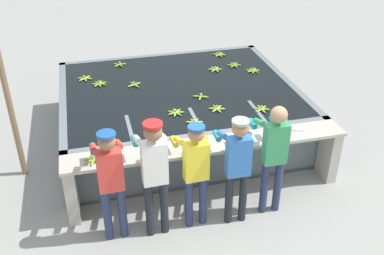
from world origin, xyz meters
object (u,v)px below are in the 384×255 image
knife_0 (290,130)px  banana_bunch_ledge_0 (93,160)px  worker_0 (110,176)px  banana_bunch_floating_9 (134,85)px  banana_bunch_floating_12 (200,97)px  banana_bunch_floating_4 (253,71)px  banana_bunch_floating_7 (119,65)px  worker_3 (237,161)px  worker_1 (154,168)px  banana_bunch_floating_11 (261,109)px  banana_bunch_floating_2 (234,65)px  worker_2 (195,166)px  banana_bunch_floating_0 (194,123)px  worker_4 (274,150)px  banana_bunch_floating_6 (176,112)px  banana_bunch_floating_8 (215,69)px  banana_bunch_floating_3 (99,84)px  banana_bunch_floating_1 (217,109)px  support_post_left (5,84)px  banana_bunch_floating_5 (85,78)px

knife_0 → banana_bunch_ledge_0: bearing=-178.3°
worker_0 → banana_bunch_floating_9: size_ratio=6.08×
banana_bunch_floating_12 → banana_bunch_ledge_0: size_ratio=0.97×
banana_bunch_floating_4 → banana_bunch_floating_12: size_ratio=1.03×
banana_bunch_floating_7 → banana_bunch_floating_9: 1.03m
knife_0 → worker_3: bearing=-148.3°
worker_1 → banana_bunch_floating_11: 2.42m
worker_0 → banana_bunch_floating_2: 4.17m
worker_3 → knife_0: worker_3 is taller
banana_bunch_floating_11 → banana_bunch_floating_12: 1.08m
worker_0 → knife_0: bearing=11.9°
worker_2 → banana_bunch_floating_0: (0.28, 1.13, -0.01)m
worker_4 → knife_0: worker_4 is taller
worker_4 → banana_bunch_ledge_0: worker_4 is taller
worker_1 → banana_bunch_floating_0: 1.45m
banana_bunch_floating_6 → banana_bunch_floating_8: bearing=53.8°
banana_bunch_floating_3 → banana_bunch_floating_4: (2.91, -0.12, 0.00)m
banana_bunch_floating_6 → banana_bunch_floating_1: bearing=-3.2°
banana_bunch_floating_0 → banana_bunch_floating_8: 2.13m
banana_bunch_floating_3 → banana_bunch_floating_1: bearing=-39.1°
banana_bunch_floating_11 → banana_bunch_floating_7: bearing=129.5°
worker_3 → banana_bunch_floating_8: size_ratio=5.81×
worker_0 → worker_4: size_ratio=0.96×
banana_bunch_floating_6 → support_post_left: bearing=173.8°
worker_1 → banana_bunch_floating_1: worker_1 is taller
banana_bunch_ledge_0 → support_post_left: bearing=130.7°
banana_bunch_floating_5 → banana_bunch_floating_8: (2.47, -0.19, 0.00)m
worker_3 → banana_bunch_floating_12: size_ratio=6.00×
worker_0 → banana_bunch_floating_4: bearing=43.3°
worker_1 → worker_4: worker_1 is taller
banana_bunch_floating_8 → banana_bunch_floating_1: bearing=-105.7°
banana_bunch_floating_3 → banana_bunch_floating_6: size_ratio=1.00×
support_post_left → banana_bunch_ledge_0: bearing=-49.3°
worker_3 → banana_bunch_floating_8: worker_3 is taller
banana_bunch_floating_4 → banana_bunch_floating_11: bearing=-106.0°
worker_1 → banana_bunch_floating_9: worker_1 is taller
worker_0 → banana_bunch_floating_5: bearing=93.1°
worker_1 → banana_bunch_floating_11: worker_1 is taller
banana_bunch_floating_5 → support_post_left: support_post_left is taller
worker_2 → banana_bunch_floating_5: 3.49m
worker_0 → banana_bunch_floating_11: worker_0 is taller
worker_3 → banana_bunch_floating_6: 1.68m
worker_2 → support_post_left: support_post_left is taller
worker_4 → banana_bunch_floating_9: worker_4 is taller
banana_bunch_floating_6 → banana_bunch_floating_9: bearing=112.1°
worker_3 → banana_bunch_floating_9: bearing=109.0°
banana_bunch_floating_1 → banana_bunch_floating_3: bearing=140.9°
banana_bunch_floating_9 → banana_bunch_floating_0: bearing=-66.4°
banana_bunch_floating_12 → banana_bunch_floating_4: bearing=33.3°
banana_bunch_floating_6 → worker_2: bearing=-92.8°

